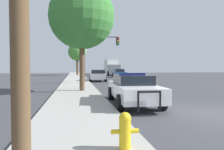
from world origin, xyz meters
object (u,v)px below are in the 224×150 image
(traffic_light, at_px, (99,49))
(car_background_oncoming, at_px, (119,73))
(box_truck, at_px, (111,67))
(tree_sidewalk_near, at_px, (82,16))
(police_car, at_px, (133,88))
(tree_sidewalk_far, at_px, (77,52))
(fire_hydrant, at_px, (125,129))
(car_background_midblock, at_px, (98,75))

(traffic_light, xyz_separation_m, car_background_oncoming, (4.89, 12.96, -3.00))
(box_truck, distance_m, tree_sidewalk_near, 31.12)
(police_car, bearing_deg, traffic_light, -86.45)
(police_car, xyz_separation_m, traffic_light, (-0.22, 13.50, 2.97))
(traffic_light, bearing_deg, box_truck, 76.97)
(traffic_light, height_order, car_background_oncoming, traffic_light)
(police_car, distance_m, tree_sidewalk_far, 35.14)
(police_car, distance_m, fire_hydrant, 6.14)
(car_background_oncoming, bearing_deg, tree_sidewalk_far, -50.50)
(car_background_oncoming, bearing_deg, fire_hydrant, 78.45)
(box_truck, distance_m, tree_sidewalk_far, 7.81)
(fire_hydrant, relative_size, tree_sidewalk_near, 0.10)
(police_car, height_order, box_truck, box_truck)
(fire_hydrant, distance_m, tree_sidewalk_far, 40.93)
(car_background_oncoming, height_order, tree_sidewalk_far, tree_sidewalk_far)
(box_truck, relative_size, tree_sidewalk_far, 1.06)
(car_background_oncoming, height_order, car_background_midblock, car_background_midblock)
(tree_sidewalk_near, bearing_deg, police_car, -66.85)
(fire_hydrant, xyz_separation_m, box_truck, (6.60, 41.28, 1.18))
(car_background_oncoming, relative_size, car_background_midblock, 1.10)
(tree_sidewalk_near, bearing_deg, car_background_oncoming, 71.81)
(police_car, distance_m, box_truck, 35.75)
(police_car, relative_size, tree_sidewalk_far, 0.81)
(police_car, distance_m, car_background_oncoming, 26.88)
(tree_sidewalk_near, distance_m, tree_sidewalk_far, 29.51)
(traffic_light, relative_size, tree_sidewalk_far, 0.78)
(box_truck, bearing_deg, fire_hydrant, 79.33)
(police_car, bearing_deg, car_background_oncoming, -97.39)
(police_car, relative_size, fire_hydrant, 7.03)
(car_background_oncoming, height_order, tree_sidewalk_near, tree_sidewalk_near)
(box_truck, relative_size, tree_sidewalk_near, 0.92)
(box_truck, xyz_separation_m, tree_sidewalk_far, (-7.15, -0.57, 3.09))
(fire_hydrant, relative_size, car_background_oncoming, 0.17)
(police_car, xyz_separation_m, box_truck, (4.85, 35.40, 0.94))
(fire_hydrant, xyz_separation_m, tree_sidewalk_far, (-0.55, 40.71, 4.26))
(car_background_midblock, bearing_deg, fire_hydrant, -89.78)
(fire_hydrant, distance_m, tree_sidewalk_near, 12.19)
(fire_hydrant, relative_size, traffic_light, 0.15)
(tree_sidewalk_near, height_order, tree_sidewalk_far, tree_sidewalk_near)
(car_background_oncoming, relative_size, tree_sidewalk_far, 0.68)
(car_background_oncoming, height_order, box_truck, box_truck)
(tree_sidewalk_far, bearing_deg, car_background_midblock, -82.79)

